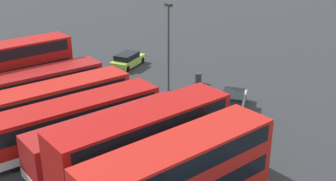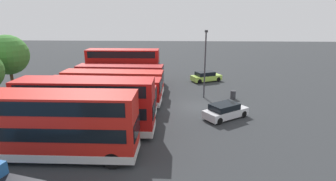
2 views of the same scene
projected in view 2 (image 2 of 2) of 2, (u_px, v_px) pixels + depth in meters
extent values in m
plane|color=#2D3033|center=(196.00, 107.00, 27.79)|extent=(140.00, 140.00, 0.00)
cube|color=red|center=(58.00, 124.00, 17.28)|extent=(2.58, 10.28, 4.20)
cube|color=silver|center=(61.00, 149.00, 17.79)|extent=(2.62, 10.32, 0.55)
cube|color=black|center=(58.00, 127.00, 17.33)|extent=(2.64, 9.48, 0.90)
cube|color=black|center=(55.00, 102.00, 16.86)|extent=(2.64, 9.48, 0.90)
cube|color=black|center=(137.00, 128.00, 17.13)|extent=(2.25, 0.07, 1.10)
cylinder|color=black|center=(120.00, 144.00, 18.74)|extent=(0.30, 1.10, 1.10)
cylinder|color=black|center=(112.00, 161.00, 16.58)|extent=(0.30, 1.10, 1.10)
cylinder|color=black|center=(16.00, 142.00, 19.03)|extent=(0.30, 1.10, 1.10)
cube|color=#B71411|center=(86.00, 106.00, 20.81)|extent=(2.57, 10.61, 4.20)
cube|color=silver|center=(88.00, 127.00, 21.31)|extent=(2.61, 10.65, 0.55)
cube|color=black|center=(87.00, 108.00, 20.86)|extent=(2.63, 9.81, 0.90)
cube|color=black|center=(85.00, 87.00, 20.39)|extent=(2.63, 9.81, 0.90)
cube|color=black|center=(154.00, 109.00, 20.65)|extent=(2.25, 0.06, 1.10)
cylinder|color=black|center=(139.00, 123.00, 22.26)|extent=(0.30, 1.10, 1.10)
cylinder|color=black|center=(134.00, 135.00, 20.10)|extent=(0.30, 1.10, 1.10)
cylinder|color=black|center=(47.00, 122.00, 22.57)|extent=(0.30, 1.10, 1.10)
cylinder|color=black|center=(33.00, 133.00, 20.41)|extent=(0.30, 1.10, 1.10)
cube|color=#A51919|center=(99.00, 101.00, 24.30)|extent=(2.65, 10.41, 2.60)
cube|color=silver|center=(100.00, 112.00, 24.59)|extent=(2.69, 10.45, 0.55)
cube|color=black|center=(98.00, 95.00, 24.14)|extent=(2.70, 9.61, 0.90)
cube|color=black|center=(156.00, 96.00, 23.87)|extent=(2.25, 0.08, 1.10)
cylinder|color=black|center=(142.00, 109.00, 25.49)|extent=(0.31, 1.10, 1.10)
cylinder|color=black|center=(138.00, 118.00, 23.34)|extent=(0.31, 1.10, 1.10)
cylinder|color=black|center=(65.00, 108.00, 25.88)|extent=(0.31, 1.10, 1.10)
cylinder|color=black|center=(54.00, 116.00, 23.72)|extent=(0.31, 1.10, 1.10)
cube|color=#B71411|center=(104.00, 91.00, 27.73)|extent=(2.98, 11.87, 2.60)
cube|color=silver|center=(105.00, 100.00, 28.01)|extent=(3.02, 11.91, 0.55)
cube|color=black|center=(104.00, 85.00, 27.56)|extent=(3.01, 11.08, 0.90)
cube|color=black|center=(161.00, 86.00, 27.11)|extent=(2.25, 0.14, 1.10)
cylinder|color=black|center=(149.00, 98.00, 28.76)|extent=(0.34, 1.11, 1.10)
cylinder|color=black|center=(146.00, 105.00, 26.61)|extent=(0.34, 1.11, 1.10)
cylinder|color=black|center=(69.00, 96.00, 29.45)|extent=(0.34, 1.11, 1.10)
cylinder|color=black|center=(59.00, 103.00, 27.30)|extent=(0.34, 1.11, 1.10)
cube|color=red|center=(113.00, 82.00, 31.26)|extent=(2.86, 11.76, 2.60)
cube|color=silver|center=(114.00, 90.00, 31.55)|extent=(2.90, 11.80, 0.55)
cube|color=black|center=(113.00, 77.00, 31.10)|extent=(2.90, 10.96, 0.90)
cube|color=black|center=(163.00, 78.00, 30.70)|extent=(2.25, 0.12, 1.10)
cylinder|color=black|center=(152.00, 89.00, 32.35)|extent=(0.33, 1.11, 1.10)
cylinder|color=black|center=(150.00, 94.00, 30.19)|extent=(0.33, 1.11, 1.10)
cylinder|color=black|center=(81.00, 88.00, 32.95)|extent=(0.33, 1.11, 1.10)
cylinder|color=black|center=(73.00, 93.00, 30.79)|extent=(0.33, 1.11, 1.10)
cube|color=#A51919|center=(120.00, 75.00, 34.80)|extent=(2.91, 11.24, 2.60)
cube|color=silver|center=(121.00, 83.00, 35.08)|extent=(2.95, 11.29, 0.55)
cube|color=black|center=(120.00, 71.00, 34.63)|extent=(2.95, 10.45, 0.90)
cube|color=black|center=(163.00, 71.00, 34.22)|extent=(2.25, 0.13, 1.10)
cylinder|color=black|center=(153.00, 82.00, 35.87)|extent=(0.34, 1.11, 1.10)
cylinder|color=black|center=(151.00, 86.00, 33.72)|extent=(0.34, 1.11, 1.10)
cylinder|color=black|center=(93.00, 81.00, 36.49)|extent=(0.34, 1.11, 1.10)
cylinder|color=black|center=(87.00, 85.00, 34.33)|extent=(0.34, 1.11, 1.10)
cube|color=#B71411|center=(123.00, 64.00, 38.02)|extent=(2.64, 10.20, 4.20)
cube|color=silver|center=(124.00, 76.00, 38.52)|extent=(2.68, 10.24, 0.55)
cube|color=black|center=(123.00, 65.00, 38.07)|extent=(2.69, 9.40, 0.90)
cube|color=black|center=(123.00, 54.00, 37.60)|extent=(2.69, 9.40, 0.90)
cube|color=black|center=(159.00, 66.00, 37.90)|extent=(2.25, 0.08, 1.10)
cylinder|color=black|center=(150.00, 75.00, 39.50)|extent=(0.31, 1.10, 1.10)
cylinder|color=black|center=(148.00, 79.00, 37.34)|extent=(0.31, 1.10, 1.10)
cylinder|color=black|center=(101.00, 75.00, 39.75)|extent=(0.31, 1.10, 1.10)
cylinder|color=black|center=(97.00, 79.00, 37.59)|extent=(0.31, 1.10, 1.10)
cube|color=silver|center=(226.00, 113.00, 24.69)|extent=(3.94, 4.53, 0.70)
cube|color=black|center=(224.00, 107.00, 24.42)|extent=(2.82, 3.04, 0.55)
cylinder|color=black|center=(231.00, 109.00, 26.20)|extent=(0.55, 0.65, 0.64)
cylinder|color=black|center=(243.00, 114.00, 24.91)|extent=(0.55, 0.65, 0.64)
cylinder|color=black|center=(207.00, 115.00, 24.60)|extent=(0.55, 0.65, 0.64)
cylinder|color=black|center=(219.00, 121.00, 23.31)|extent=(0.55, 0.65, 0.64)
cube|color=#A5D14C|center=(206.00, 78.00, 38.24)|extent=(3.46, 4.63, 0.70)
cube|color=black|center=(205.00, 73.00, 37.99)|extent=(2.58, 3.02, 0.55)
cylinder|color=black|center=(212.00, 77.00, 39.58)|extent=(0.47, 0.67, 0.64)
cylinder|color=black|center=(218.00, 79.00, 38.16)|extent=(0.47, 0.67, 0.64)
cylinder|color=black|center=(194.00, 79.00, 38.43)|extent=(0.47, 0.67, 0.64)
cylinder|color=black|center=(200.00, 81.00, 37.01)|extent=(0.47, 0.67, 0.64)
cylinder|color=#38383D|center=(205.00, 66.00, 29.90)|extent=(0.16, 0.16, 7.40)
cube|color=#262628|center=(206.00, 31.00, 28.83)|extent=(0.70, 0.30, 0.24)
cylinder|color=#333338|center=(233.00, 95.00, 30.35)|extent=(0.60, 0.60, 0.95)
cylinder|color=#4C3823|center=(12.00, 81.00, 31.99)|extent=(0.36, 0.36, 3.13)
sphere|color=#387A2D|center=(8.00, 55.00, 31.11)|extent=(4.65, 4.65, 4.65)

